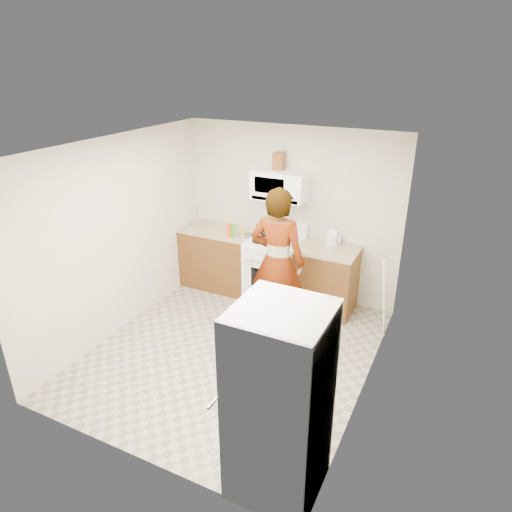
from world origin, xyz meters
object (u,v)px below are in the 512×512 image
Objects in this scene: saucepan at (270,229)px; microwave at (280,185)px; fridge at (279,404)px; person at (277,262)px; kettle at (332,238)px; gas_range at (275,268)px.

microwave is at bearing -15.53° from saucepan.
fridge is 7.98× the size of saucepan.
person is (0.36, -0.89, -0.73)m from microwave.
kettle is (-0.56, 3.14, 0.18)m from fridge.
fridge is at bearing -66.51° from microwave.
person reaches higher than kettle.
gas_range is 0.58m from saucepan.
person is 10.16× the size of kettle.
fridge is 3.48m from saucepan.
kettle is at bearing 13.01° from gas_range.
person is 2.41m from fridge.
microwave is at bearing 90.00° from gas_range.
microwave is 3.48m from fridge.
saucepan is (-0.94, -0.01, -0.02)m from kettle.
person reaches higher than fridge.
gas_range is 0.97m from person.
fridge is at bearing -69.76° from kettle.
kettle is (0.78, 0.05, -0.67)m from microwave.
saucepan is at bearing 132.40° from gas_range.
gas_range is at bearing -47.60° from saucepan.
saucepan is (-0.16, 0.04, -0.69)m from microwave.
person is at bearing -64.37° from gas_range.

